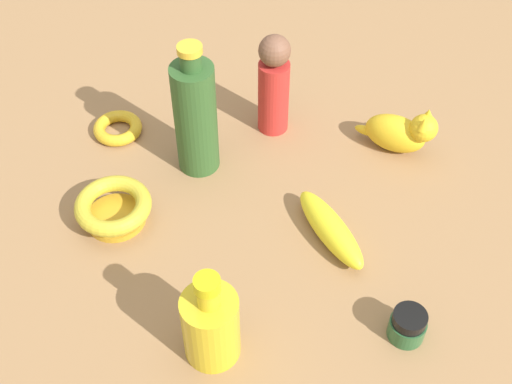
{
  "coord_description": "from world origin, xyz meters",
  "views": [
    {
      "loc": [
        -0.64,
        -0.01,
        0.78
      ],
      "look_at": [
        0.0,
        0.0,
        0.07
      ],
      "focal_mm": 47.86,
      "sensor_mm": 36.0,
      "label": 1
    }
  ],
  "objects": [
    {
      "name": "cat_figurine",
      "position": [
        0.16,
        -0.23,
        0.04
      ],
      "size": [
        0.09,
        0.12,
        0.09
      ],
      "color": "gold",
      "rests_on": "ground"
    },
    {
      "name": "nail_polish_jar",
      "position": [
        -0.18,
        -0.2,
        0.02
      ],
      "size": [
        0.05,
        0.05,
        0.05
      ],
      "color": "#27572E",
      "rests_on": "ground"
    },
    {
      "name": "bottle_short",
      "position": [
        -0.21,
        0.05,
        0.06
      ],
      "size": [
        0.07,
        0.07,
        0.15
      ],
      "color": "gold",
      "rests_on": "ground"
    },
    {
      "name": "bowl",
      "position": [
        0.01,
        0.21,
        0.03
      ],
      "size": [
        0.11,
        0.11,
        0.04
      ],
      "color": "gold",
      "rests_on": "ground"
    },
    {
      "name": "bangle",
      "position": [
        0.2,
        0.23,
        0.01
      ],
      "size": [
        0.08,
        0.08,
        0.02
      ],
      "primitive_type": "torus",
      "color": "gold",
      "rests_on": "ground"
    },
    {
      "name": "bottle_tall",
      "position": [
        0.13,
        0.09,
        0.1
      ],
      "size": [
        0.07,
        0.07,
        0.23
      ],
      "color": "#2E5426",
      "rests_on": "ground"
    },
    {
      "name": "person_figure_adult",
      "position": [
        0.22,
        -0.03,
        0.09
      ],
      "size": [
        0.07,
        0.07,
        0.18
      ],
      "color": "red",
      "rests_on": "ground"
    },
    {
      "name": "ground",
      "position": [
        0.0,
        0.0,
        0.0
      ],
      "size": [
        2.0,
        2.0,
        0.0
      ],
      "primitive_type": "plane",
      "color": "#936D47"
    },
    {
      "name": "banana",
      "position": [
        -0.02,
        -0.11,
        0.02
      ],
      "size": [
        0.16,
        0.11,
        0.04
      ],
      "primitive_type": "ellipsoid",
      "rotation": [
        0.0,
        0.0,
        3.64
      ],
      "color": "yellow",
      "rests_on": "ground"
    }
  ]
}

